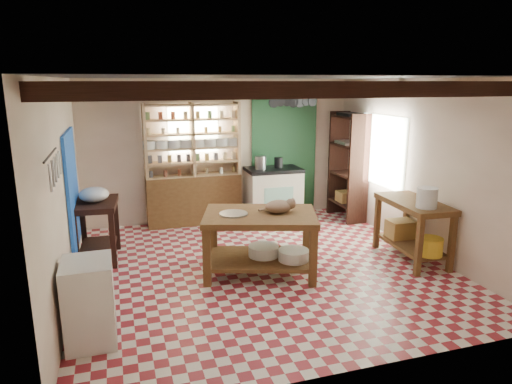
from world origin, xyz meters
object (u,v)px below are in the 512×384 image
object	(u,v)px
right_counter	(412,230)
work_table	(260,243)
stove	(273,194)
cat	(279,206)
prep_table	(97,231)
white_cabinet	(89,302)

from	to	relation	value
right_counter	work_table	bearing A→B (deg)	178.26
work_table	stove	xyz separation A→B (m)	(1.00, 2.31, 0.07)
stove	right_counter	size ratio (longest dim) A/B	0.81
stove	cat	bearing A→B (deg)	-106.62
work_table	right_counter	distance (m)	2.27
prep_table	white_cabinet	bearing A→B (deg)	-85.80
prep_table	work_table	bearing A→B (deg)	-23.92
work_table	prep_table	distance (m)	2.41
stove	white_cabinet	size ratio (longest dim) A/B	1.18
work_table	white_cabinet	xyz separation A→B (m)	(-2.13, -1.11, 0.01)
stove	white_cabinet	xyz separation A→B (m)	(-3.14, -3.42, -0.06)
work_table	cat	xyz separation A→B (m)	(0.25, -0.03, 0.51)
work_table	right_counter	world-z (taller)	right_counter
work_table	cat	world-z (taller)	cat
stove	prep_table	size ratio (longest dim) A/B	1.14
white_cabinet	cat	world-z (taller)	cat
prep_table	right_counter	world-z (taller)	right_counter
cat	prep_table	bearing A→B (deg)	161.27
stove	cat	distance (m)	2.50
white_cabinet	prep_table	bearing A→B (deg)	89.29
stove	prep_table	distance (m)	3.33
prep_table	white_cabinet	distance (m)	2.26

